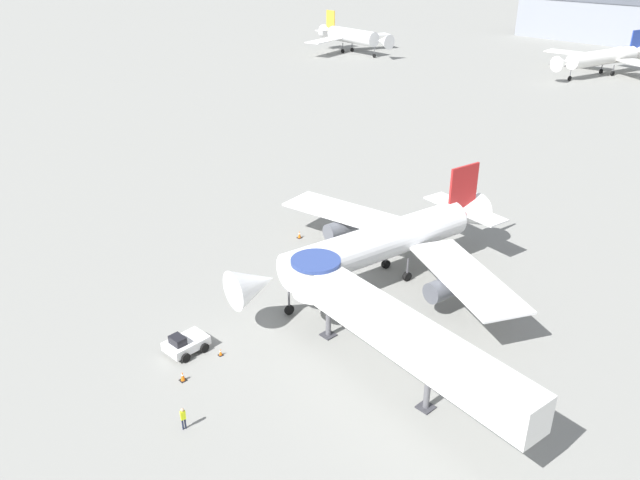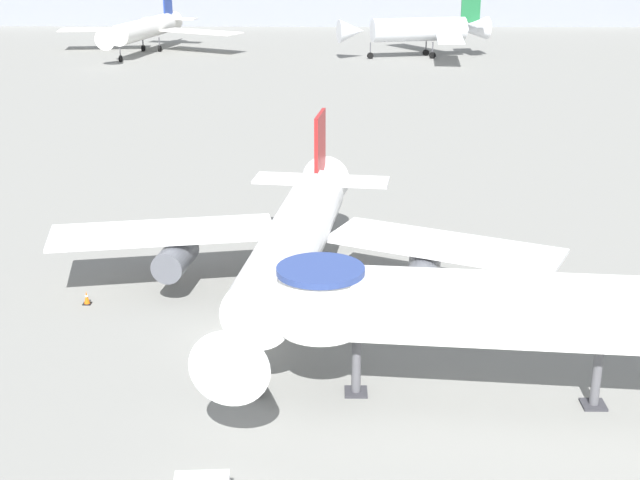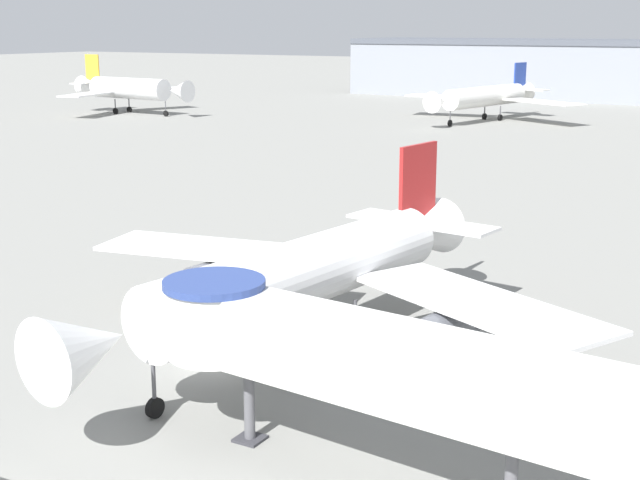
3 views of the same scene
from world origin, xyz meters
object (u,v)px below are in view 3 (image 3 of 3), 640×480
object	(u,v)px
main_airplane	(310,273)
traffic_cone_port_wing	(130,303)
jet_bridge	(391,364)
background_jet_blue_tail	(487,96)
background_jet_gold_tail	(128,88)

from	to	relation	value
main_airplane	traffic_cone_port_wing	xyz separation A→B (m)	(-12.41, 0.19, -3.63)
jet_bridge	traffic_cone_port_wing	xyz separation A→B (m)	(-22.19, 11.15, -4.34)
main_airplane	background_jet_blue_tail	size ratio (longest dim) A/B	0.91
main_airplane	background_jet_gold_tail	size ratio (longest dim) A/B	1.04
jet_bridge	background_jet_gold_tail	distance (m)	145.49
traffic_cone_port_wing	background_jet_blue_tail	bearing A→B (deg)	99.37
jet_bridge	main_airplane	bearing A→B (deg)	137.19
background_jet_gold_tail	background_jet_blue_tail	xyz separation A→B (m)	(63.16, 21.23, -0.47)
main_airplane	background_jet_blue_tail	bearing A→B (deg)	112.72
traffic_cone_port_wing	main_airplane	bearing A→B (deg)	-0.89
background_jet_gold_tail	jet_bridge	bearing A→B (deg)	-130.28
jet_bridge	background_jet_blue_tail	size ratio (longest dim) A/B	0.69
background_jet_gold_tail	traffic_cone_port_wing	bearing A→B (deg)	-133.85
main_airplane	background_jet_gold_tail	xyz separation A→B (m)	(-94.06, 90.96, 0.73)
jet_bridge	background_jet_gold_tail	bearing A→B (deg)	141.00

